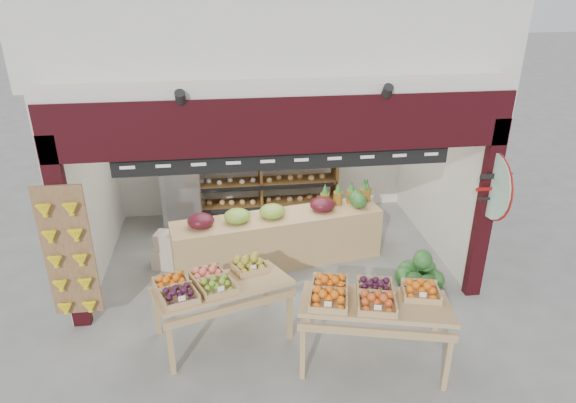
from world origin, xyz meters
The scene contains 10 objects.
ground centered at (0.00, 0.00, 0.00)m, with size 60.00×60.00×0.00m, color slate.
banana_board centered at (-2.73, -1.17, 1.12)m, with size 0.60×0.15×1.80m.
gift_sign centered at (2.75, -1.15, 1.75)m, with size 0.04×0.93×0.92m.
back_shelving centered at (-0.11, 1.82, 1.14)m, with size 2.85×0.47×1.77m.
refrigerator centered at (-1.50, 1.63, 0.89)m, with size 0.69×0.69×1.79m, color #B6BABE.
cardboard_stack centered at (-1.51, 0.23, 0.22)m, with size 1.03×0.74×0.61m.
mid_counter centered at (0.03, 0.17, 0.46)m, with size 3.39×1.21×1.05m.
display_table_left centered at (-0.99, -1.56, 0.81)m, with size 1.83×1.35×1.04m.
display_table_right centered at (0.85, -2.16, 0.85)m, with size 1.91×1.35×1.09m.
watermelon_pile centered at (2.06, -0.75, 0.18)m, with size 0.71×0.71×0.56m.
Camera 1 is at (-0.73, -6.97, 4.37)m, focal length 32.00 mm.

